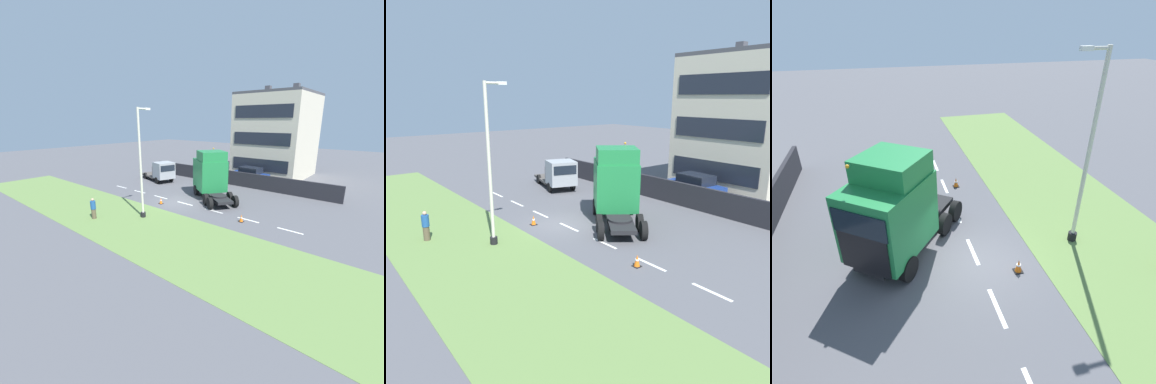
{
  "view_description": "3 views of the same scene",
  "coord_description": "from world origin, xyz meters",
  "views": [
    {
      "loc": [
        -16.95,
        -15.4,
        7.34
      ],
      "look_at": [
        -0.59,
        -2.02,
        1.46
      ],
      "focal_mm": 24.0,
      "sensor_mm": 36.0,
      "label": 1
    },
    {
      "loc": [
        -12.41,
        -17.67,
        7.57
      ],
      "look_at": [
        0.0,
        -1.57,
        2.34
      ],
      "focal_mm": 35.0,
      "sensor_mm": 36.0,
      "label": 2
    },
    {
      "loc": [
        3.14,
        9.97,
        9.14
      ],
      "look_at": [
        0.01,
        -2.24,
        2.19
      ],
      "focal_mm": 30.0,
      "sensor_mm": 36.0,
      "label": 3
    }
  ],
  "objects": [
    {
      "name": "grass_verge",
      "position": [
        -6.0,
        0.0,
        0.01
      ],
      "size": [
        7.0,
        44.0,
        0.01
      ],
      "color": "#607F42",
      "rests_on": "ground"
    },
    {
      "name": "traffic_cone_lead",
      "position": [
        -0.68,
        -6.87,
        0.28
      ],
      "size": [
        0.36,
        0.36,
        0.58
      ],
      "color": "black",
      "rests_on": "ground"
    },
    {
      "name": "lamp_post",
      "position": [
        -4.63,
        -0.39,
        3.78
      ],
      "size": [
        1.31,
        0.39,
        8.27
      ],
      "color": "black",
      "rests_on": "ground"
    },
    {
      "name": "traffic_cone_trailing",
      "position": [
        -1.45,
        0.95,
        0.28
      ],
      "size": [
        0.36,
        0.36,
        0.58
      ],
      "color": "black",
      "rests_on": "ground"
    },
    {
      "name": "lane_markings",
      "position": [
        0.0,
        -0.7,
        0.0
      ],
      "size": [
        0.16,
        21.0,
        0.0
      ],
      "color": "white",
      "rests_on": "ground"
    },
    {
      "name": "lorry_cab",
      "position": [
        3.18,
        -1.27,
        2.29
      ],
      "size": [
        5.65,
        6.34,
        4.72
      ],
      "rotation": [
        0.0,
        0.0,
        -0.64
      ],
      "color": "black",
      "rests_on": "ground"
    },
    {
      "name": "ground_plane",
      "position": [
        0.0,
        0.0,
        0.0
      ],
      "size": [
        120.0,
        120.0,
        0.0
      ],
      "primitive_type": "plane",
      "color": "#515156",
      "rests_on": "ground"
    }
  ]
}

